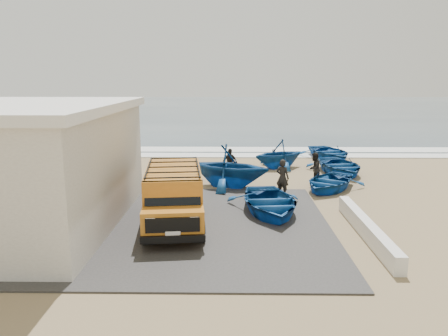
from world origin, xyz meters
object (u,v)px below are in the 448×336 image
object	(u,v)px
parapet	(366,229)
boat_near_left	(269,202)
fisherman_back	(230,163)
boat_near_right	(329,182)
van	(174,194)
boat_mid_right	(340,166)
fisherman_middle	(314,168)
building	(0,165)
boat_far_right	(329,152)
boat_mid_left	(229,166)
boat_far_left	(279,154)
fisherman_front	(283,178)

from	to	relation	value
parapet	boat_near_left	distance (m)	3.89
boat_near_left	fisherman_back	bearing A→B (deg)	98.31
fisherman_back	boat_near_right	bearing A→B (deg)	-54.98
van	boat_mid_right	xyz separation A→B (m)	(7.94, 8.62, -0.70)
fisherman_middle	fisherman_back	world-z (taller)	fisherman_middle
fisherman_back	building	bearing A→B (deg)	-163.70
van	boat_far_right	distance (m)	15.35
building	boat_mid_left	xyz separation A→B (m)	(7.96, 5.61, -1.14)
van	boat_far_left	bearing A→B (deg)	58.09
van	parapet	bearing A→B (deg)	-15.55
building	fisherman_back	world-z (taller)	building
parapet	boat_far_right	xyz separation A→B (m)	(1.84, 13.92, 0.16)
boat_near_right	boat_far_left	world-z (taller)	boat_far_left
fisherman_front	fisherman_back	xyz separation A→B (m)	(-2.34, 3.58, -0.06)
boat_near_left	boat_far_right	distance (m)	12.39
boat_near_left	boat_far_right	size ratio (longest dim) A/B	1.00
van	boat_near_left	bearing A→B (deg)	16.33
fisherman_front	boat_mid_left	bearing A→B (deg)	-1.67
boat_near_right	fisherman_back	distance (m)	5.26
fisherman_middle	boat_near_left	bearing A→B (deg)	9.27
van	boat_near_left	world-z (taller)	van
boat_near_right	boat_far_left	bearing A→B (deg)	142.52
boat_mid_left	fisherman_front	world-z (taller)	boat_mid_left
fisherman_front	fisherman_back	distance (m)	4.28
boat_near_right	boat_far_left	xyz separation A→B (m)	(-1.81, 4.96, 0.44)
boat_near_left	fisherman_front	distance (m)	2.63
boat_mid_right	boat_far_left	world-z (taller)	boat_far_left
parapet	boat_far_right	distance (m)	14.04
van	boat_near_left	xyz separation A→B (m)	(3.49, 1.47, -0.69)
building	van	bearing A→B (deg)	0.30
boat_far_left	building	bearing A→B (deg)	-77.03
boat_mid_left	fisherman_back	distance (m)	1.97
boat_far_left	fisherman_middle	bearing A→B (deg)	-11.09
parapet	boat_far_left	size ratio (longest dim) A/B	1.90
boat_far_left	fisherman_back	bearing A→B (deg)	-78.44
fisherman_middle	fisherman_back	size ratio (longest dim) A/B	1.01
boat_mid_right	boat_far_right	world-z (taller)	boat_far_right
building	boat_mid_right	xyz separation A→B (m)	(13.96, 8.65, -1.74)
boat_far_left	fisherman_back	size ratio (longest dim) A/B	2.05
boat_near_left	fisherman_middle	bearing A→B (deg)	55.27
fisherman_back	parapet	bearing A→B (deg)	-89.30
parapet	boat_far_left	xyz separation A→B (m)	(-1.70, 11.08, 0.56)
boat_mid_left	fisherman_front	bearing A→B (deg)	-103.24
boat_mid_left	boat_mid_right	world-z (taller)	boat_mid_left
fisherman_front	parapet	bearing A→B (deg)	147.02
building	boat_mid_right	size ratio (longest dim) A/B	2.28
boat_near_right	boat_mid_right	xyz separation A→B (m)	(1.36, 3.54, 0.04)
boat_near_right	fisherman_front	size ratio (longest dim) A/B	2.26
fisherman_front	boat_mid_right	bearing A→B (deg)	-94.84
parapet	boat_near_left	xyz separation A→B (m)	(-2.98, 2.50, 0.16)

